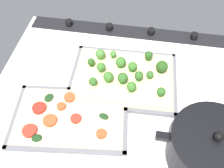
% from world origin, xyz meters
% --- Properties ---
extents(ground_plane, '(0.83, 0.73, 0.03)m').
position_xyz_m(ground_plane, '(0.00, 0.00, -0.01)').
color(ground_plane, white).
extents(stove_control_panel, '(0.79, 0.07, 0.03)m').
position_xyz_m(stove_control_panel, '(0.00, -0.33, 0.01)').
color(stove_control_panel, black).
rests_on(stove_control_panel, ground_plane).
extents(baking_tray_front, '(0.36, 0.28, 0.01)m').
position_xyz_m(baking_tray_front, '(-0.01, -0.08, 0.00)').
color(baking_tray_front, slate).
rests_on(baking_tray_front, ground_plane).
extents(broccoli_pizza, '(0.34, 0.25, 0.06)m').
position_xyz_m(broccoli_pizza, '(-0.01, -0.09, 0.02)').
color(broccoli_pizza, '#D3B77F').
rests_on(broccoli_pizza, baking_tray_front).
extents(baking_tray_back, '(0.37, 0.26, 0.01)m').
position_xyz_m(baking_tray_back, '(0.13, 0.09, 0.00)').
color(baking_tray_back, slate).
rests_on(baking_tray_back, ground_plane).
extents(veggie_pizza_back, '(0.34, 0.23, 0.02)m').
position_xyz_m(veggie_pizza_back, '(0.14, 0.10, 0.01)').
color(veggie_pizza_back, '#D9A985').
rests_on(veggie_pizza_back, baking_tray_back).
extents(cooking_pot, '(0.29, 0.22, 0.13)m').
position_xyz_m(cooking_pot, '(-0.26, 0.15, 0.05)').
color(cooking_pot, black).
rests_on(cooking_pot, ground_plane).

